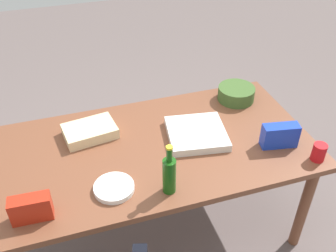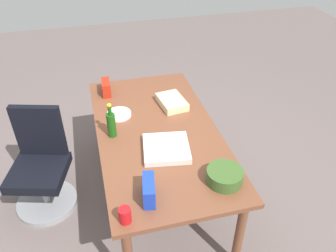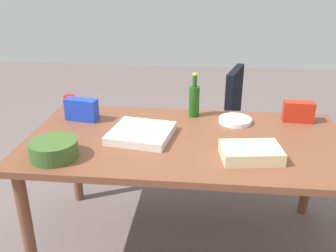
{
  "view_description": "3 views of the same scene",
  "coord_description": "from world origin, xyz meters",
  "px_view_note": "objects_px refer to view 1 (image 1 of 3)",
  "views": [
    {
      "loc": [
        0.48,
        1.75,
        2.31
      ],
      "look_at": [
        -0.12,
        -0.1,
        0.84
      ],
      "focal_mm": 40.94,
      "sensor_mm": 36.0,
      "label": 1
    },
    {
      "loc": [
        -2.31,
        0.5,
        2.56
      ],
      "look_at": [
        -0.07,
        -0.08,
        0.87
      ],
      "focal_mm": 36.84,
      "sensor_mm": 36.0,
      "label": 2
    },
    {
      "loc": [
        0.1,
        -2.06,
        1.74
      ],
      "look_at": [
        -0.11,
        -0.03,
        0.87
      ],
      "focal_mm": 39.52,
      "sensor_mm": 36.0,
      "label": 3
    }
  ],
  "objects_px": {
    "sheet_cake": "(90,131)",
    "paper_plate_stack": "(114,188)",
    "pizza_box": "(197,133)",
    "conference_table": "(155,156)",
    "red_solo_cup": "(319,152)",
    "chip_bag_blue": "(280,136)",
    "salad_bowl": "(236,94)",
    "chip_bag_red": "(31,208)",
    "wine_bottle": "(169,174)"
  },
  "relations": [
    {
      "from": "paper_plate_stack",
      "to": "red_solo_cup",
      "type": "xyz_separation_m",
      "value": [
        -1.19,
        0.12,
        0.04
      ]
    },
    {
      "from": "conference_table",
      "to": "salad_bowl",
      "type": "xyz_separation_m",
      "value": [
        -0.71,
        -0.33,
        0.13
      ]
    },
    {
      "from": "sheet_cake",
      "to": "red_solo_cup",
      "type": "height_order",
      "value": "red_solo_cup"
    },
    {
      "from": "red_solo_cup",
      "to": "chip_bag_blue",
      "type": "height_order",
      "value": "chip_bag_blue"
    },
    {
      "from": "conference_table",
      "to": "red_solo_cup",
      "type": "bearing_deg",
      "value": 155.02
    },
    {
      "from": "chip_bag_blue",
      "to": "sheet_cake",
      "type": "bearing_deg",
      "value": -22.43
    },
    {
      "from": "chip_bag_blue",
      "to": "red_solo_cup",
      "type": "bearing_deg",
      "value": 129.28
    },
    {
      "from": "salad_bowl",
      "to": "red_solo_cup",
      "type": "relative_size",
      "value": 2.38
    },
    {
      "from": "paper_plate_stack",
      "to": "chip_bag_red",
      "type": "relative_size",
      "value": 1.1
    },
    {
      "from": "red_solo_cup",
      "to": "wine_bottle",
      "type": "distance_m",
      "value": 0.91
    },
    {
      "from": "paper_plate_stack",
      "to": "sheet_cake",
      "type": "xyz_separation_m",
      "value": [
        0.05,
        -0.51,
        0.02
      ]
    },
    {
      "from": "pizza_box",
      "to": "chip_bag_blue",
      "type": "bearing_deg",
      "value": 161.55
    },
    {
      "from": "red_solo_cup",
      "to": "chip_bag_red",
      "type": "relative_size",
      "value": 0.55
    },
    {
      "from": "red_solo_cup",
      "to": "wine_bottle",
      "type": "relative_size",
      "value": 0.36
    },
    {
      "from": "paper_plate_stack",
      "to": "sheet_cake",
      "type": "relative_size",
      "value": 0.69
    },
    {
      "from": "pizza_box",
      "to": "chip_bag_red",
      "type": "bearing_deg",
      "value": 28.54
    },
    {
      "from": "red_solo_cup",
      "to": "chip_bag_blue",
      "type": "distance_m",
      "value": 0.24
    },
    {
      "from": "sheet_cake",
      "to": "pizza_box",
      "type": "relative_size",
      "value": 0.89
    },
    {
      "from": "chip_bag_red",
      "to": "salad_bowl",
      "type": "bearing_deg",
      "value": -154.8
    },
    {
      "from": "pizza_box",
      "to": "conference_table",
      "type": "bearing_deg",
      "value": 10.89
    },
    {
      "from": "conference_table",
      "to": "chip_bag_red",
      "type": "relative_size",
      "value": 9.79
    },
    {
      "from": "conference_table",
      "to": "pizza_box",
      "type": "height_order",
      "value": "pizza_box"
    },
    {
      "from": "chip_bag_red",
      "to": "paper_plate_stack",
      "type": "bearing_deg",
      "value": -171.23
    },
    {
      "from": "salad_bowl",
      "to": "sheet_cake",
      "type": "height_order",
      "value": "salad_bowl"
    },
    {
      "from": "chip_bag_blue",
      "to": "wine_bottle",
      "type": "distance_m",
      "value": 0.77
    },
    {
      "from": "chip_bag_blue",
      "to": "chip_bag_red",
      "type": "xyz_separation_m",
      "value": [
        1.46,
        0.13,
        -0.0
      ]
    },
    {
      "from": "sheet_cake",
      "to": "red_solo_cup",
      "type": "relative_size",
      "value": 2.91
    },
    {
      "from": "conference_table",
      "to": "chip_bag_blue",
      "type": "distance_m",
      "value": 0.78
    },
    {
      "from": "sheet_cake",
      "to": "pizza_box",
      "type": "xyz_separation_m",
      "value": [
        -0.64,
        0.22,
        -0.01
      ]
    },
    {
      "from": "conference_table",
      "to": "chip_bag_red",
      "type": "bearing_deg",
      "value": 25.53
    },
    {
      "from": "sheet_cake",
      "to": "chip_bag_blue",
      "type": "bearing_deg",
      "value": 157.57
    },
    {
      "from": "salad_bowl",
      "to": "paper_plate_stack",
      "type": "height_order",
      "value": "salad_bowl"
    },
    {
      "from": "salad_bowl",
      "to": "chip_bag_blue",
      "type": "bearing_deg",
      "value": 92.23
    },
    {
      "from": "salad_bowl",
      "to": "chip_bag_red",
      "type": "bearing_deg",
      "value": 25.2
    },
    {
      "from": "salad_bowl",
      "to": "chip_bag_blue",
      "type": "xyz_separation_m",
      "value": [
        -0.02,
        0.55,
        0.03
      ]
    },
    {
      "from": "sheet_cake",
      "to": "paper_plate_stack",
      "type": "bearing_deg",
      "value": 95.65
    },
    {
      "from": "pizza_box",
      "to": "chip_bag_blue",
      "type": "relative_size",
      "value": 1.64
    },
    {
      "from": "wine_bottle",
      "to": "salad_bowl",
      "type": "bearing_deg",
      "value": -136.15
    },
    {
      "from": "paper_plate_stack",
      "to": "sheet_cake",
      "type": "height_order",
      "value": "sheet_cake"
    },
    {
      "from": "pizza_box",
      "to": "wine_bottle",
      "type": "relative_size",
      "value": 1.17
    },
    {
      "from": "conference_table",
      "to": "sheet_cake",
      "type": "height_order",
      "value": "sheet_cake"
    },
    {
      "from": "sheet_cake",
      "to": "red_solo_cup",
      "type": "bearing_deg",
      "value": 152.9
    },
    {
      "from": "pizza_box",
      "to": "red_solo_cup",
      "type": "xyz_separation_m",
      "value": [
        -0.6,
        0.42,
        0.03
      ]
    },
    {
      "from": "sheet_cake",
      "to": "chip_bag_red",
      "type": "height_order",
      "value": "chip_bag_red"
    },
    {
      "from": "paper_plate_stack",
      "to": "red_solo_cup",
      "type": "distance_m",
      "value": 1.2
    },
    {
      "from": "red_solo_cup",
      "to": "conference_table",
      "type": "bearing_deg",
      "value": -24.98
    },
    {
      "from": "salad_bowl",
      "to": "wine_bottle",
      "type": "xyz_separation_m",
      "value": [
        0.74,
        0.71,
        0.07
      ]
    },
    {
      "from": "pizza_box",
      "to": "red_solo_cup",
      "type": "bearing_deg",
      "value": 154.11
    },
    {
      "from": "chip_bag_red",
      "to": "wine_bottle",
      "type": "relative_size",
      "value": 0.65
    },
    {
      "from": "sheet_cake",
      "to": "pizza_box",
      "type": "height_order",
      "value": "sheet_cake"
    }
  ]
}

